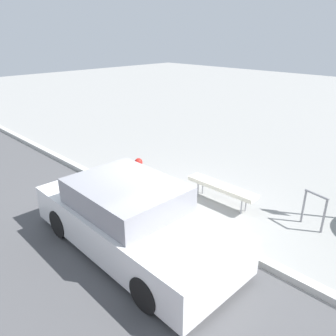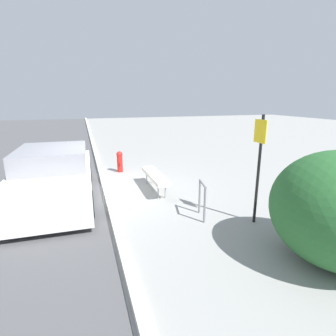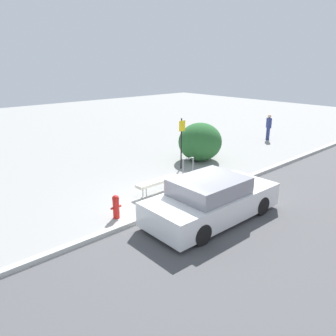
# 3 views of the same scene
# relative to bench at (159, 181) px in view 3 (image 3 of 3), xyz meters

# --- Properties ---
(ground_plane) EXTENTS (60.00, 60.00, 0.00)m
(ground_plane) POSITION_rel_bench_xyz_m (-0.32, -1.37, -0.44)
(ground_plane) COLOR gray
(road_strip) EXTENTS (60.00, 10.00, 0.01)m
(road_strip) POSITION_rel_bench_xyz_m (-0.32, -6.52, -0.44)
(road_strip) COLOR #4C4C4F
(road_strip) RESTS_ON ground_plane
(curb) EXTENTS (60.00, 0.20, 0.13)m
(curb) POSITION_rel_bench_xyz_m (-0.32, -1.37, -0.38)
(curb) COLOR #B7B7B2
(curb) RESTS_ON ground_plane
(bench) EXTENTS (1.90, 0.37, 0.50)m
(bench) POSITION_rel_bench_xyz_m (0.00, 0.00, 0.00)
(bench) COLOR #99999E
(bench) RESTS_ON ground_plane
(bike_rack) EXTENTS (0.55, 0.17, 0.83)m
(bike_rack) POSITION_rel_bench_xyz_m (2.07, 0.51, 0.06)
(bike_rack) COLOR gray
(bike_rack) RESTS_ON ground_plane
(sign_post) EXTENTS (0.36, 0.08, 2.30)m
(sign_post) POSITION_rel_bench_xyz_m (2.63, 1.49, 0.94)
(sign_post) COLOR black
(sign_post) RESTS_ON ground_plane
(fire_hydrant) EXTENTS (0.36, 0.22, 0.77)m
(fire_hydrant) POSITION_rel_bench_xyz_m (-2.33, -0.69, -0.03)
(fire_hydrant) COLOR red
(fire_hydrant) RESTS_ON ground_plane
(shrub_hedge) EXTENTS (2.15, 2.07, 1.85)m
(shrub_hedge) POSITION_rel_bench_xyz_m (4.25, 1.84, 0.49)
(shrub_hedge) COLOR #28602D
(shrub_hedge) RESTS_ON ground_plane
(pedestrian) EXTENTS (0.36, 0.40, 1.57)m
(pedestrian) POSITION_rel_bench_xyz_m (10.66, 2.01, 0.40)
(pedestrian) COLOR navy
(pedestrian) RESTS_ON ground_plane
(parked_car_near) EXTENTS (4.48, 1.96, 1.36)m
(parked_car_near) POSITION_rel_bench_xyz_m (-0.17, -2.70, 0.19)
(parked_car_near) COLOR black
(parked_car_near) RESTS_ON ground_plane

